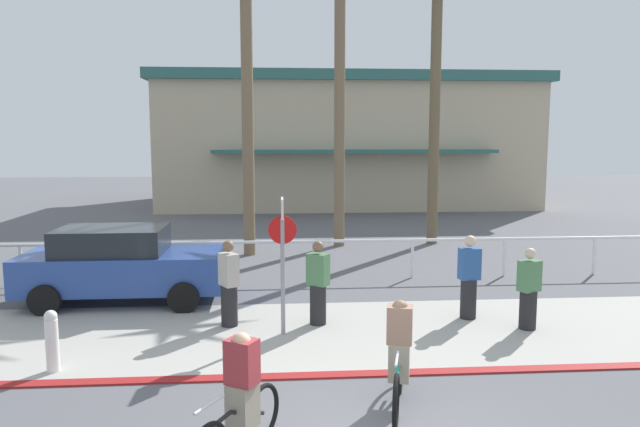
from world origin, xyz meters
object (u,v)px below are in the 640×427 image
at_px(cyclist_teal_0, 399,356).
at_px(cyclist_black_1, 240,400).
at_px(pedestrian_3, 469,281).
at_px(pedestrian_0, 318,287).
at_px(pedestrian_2, 529,293).
at_px(palm_tree_2, 340,32).
at_px(palm_tree_3, 436,50).
at_px(stop_sign_bike_lane, 283,246).
at_px(car_blue_1, 122,264).
at_px(palm_tree_1, 247,26).
at_px(pedestrian_1, 229,287).
at_px(bollard_2, 52,340).

bearing_deg(cyclist_teal_0, cyclist_black_1, -150.11).
bearing_deg(pedestrian_3, pedestrian_0, -177.16).
height_order(cyclist_teal_0, pedestrian_0, pedestrian_0).
xyz_separation_m(cyclist_teal_0, pedestrian_2, (3.13, 3.00, 0.03)).
bearing_deg(pedestrian_3, palm_tree_2, 101.59).
bearing_deg(palm_tree_3, cyclist_teal_0, -106.94).
bearing_deg(cyclist_black_1, stop_sign_bike_lane, 82.69).
relative_size(car_blue_1, pedestrian_0, 2.63).
bearing_deg(palm_tree_1, cyclist_teal_0, -77.23).
bearing_deg(pedestrian_2, palm_tree_2, 106.10).
xyz_separation_m(palm_tree_1, pedestrian_2, (5.57, -7.77, -6.23)).
xyz_separation_m(stop_sign_bike_lane, pedestrian_1, (-1.03, 0.57, -0.89)).
bearing_deg(pedestrian_3, car_blue_1, 166.29).
distance_m(palm_tree_2, pedestrian_0, 10.70).
bearing_deg(cyclist_black_1, pedestrian_1, 95.77).
xyz_separation_m(bollard_2, pedestrian_3, (7.36, 2.21, 0.28)).
xyz_separation_m(bollard_2, cyclist_black_1, (3.07, -2.74, 0.18)).
height_order(bollard_2, palm_tree_1, palm_tree_1).
height_order(palm_tree_3, pedestrian_0, palm_tree_3).
distance_m(stop_sign_bike_lane, bollard_2, 4.09).
bearing_deg(pedestrian_0, cyclist_black_1, -104.44).
xyz_separation_m(palm_tree_1, cyclist_black_1, (0.36, -11.97, -6.26)).
relative_size(cyclist_teal_0, pedestrian_2, 1.12).
relative_size(palm_tree_1, car_blue_1, 2.13).
distance_m(palm_tree_1, pedestrian_2, 11.41).
distance_m(palm_tree_1, pedestrian_0, 9.61).
xyz_separation_m(stop_sign_bike_lane, pedestrian_0, (0.69, 0.54, -0.91)).
relative_size(car_blue_1, cyclist_teal_0, 2.48).
bearing_deg(palm_tree_3, stop_sign_bike_lane, -119.72).
relative_size(palm_tree_1, cyclist_black_1, 5.86).
relative_size(palm_tree_2, pedestrian_2, 6.09).
bearing_deg(palm_tree_1, stop_sign_bike_lane, -83.29).
bearing_deg(car_blue_1, palm_tree_2, 50.07).
bearing_deg(stop_sign_bike_lane, cyclist_teal_0, -63.36).
relative_size(stop_sign_bike_lane, car_blue_1, 0.58).
distance_m(car_blue_1, pedestrian_3, 7.48).
bearing_deg(palm_tree_2, cyclist_black_1, -100.89).
bearing_deg(bollard_2, cyclist_black_1, -41.74).
distance_m(pedestrian_0, pedestrian_2, 4.02).
height_order(palm_tree_1, pedestrian_2, palm_tree_1).
relative_size(stop_sign_bike_lane, pedestrian_2, 1.61).
relative_size(car_blue_1, cyclist_black_1, 2.76).
relative_size(bollard_2, palm_tree_2, 0.10).
relative_size(bollard_2, pedestrian_1, 0.59).
height_order(palm_tree_1, cyclist_black_1, palm_tree_1).
xyz_separation_m(palm_tree_2, pedestrian_1, (-3.05, -8.52, -6.28)).
distance_m(bollard_2, cyclist_black_1, 4.12).
bearing_deg(pedestrian_3, palm_tree_3, 79.81).
relative_size(bollard_2, palm_tree_1, 0.11).
bearing_deg(car_blue_1, bollard_2, -91.33).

